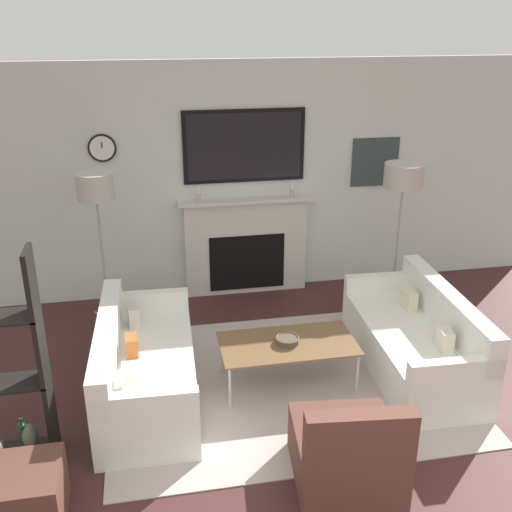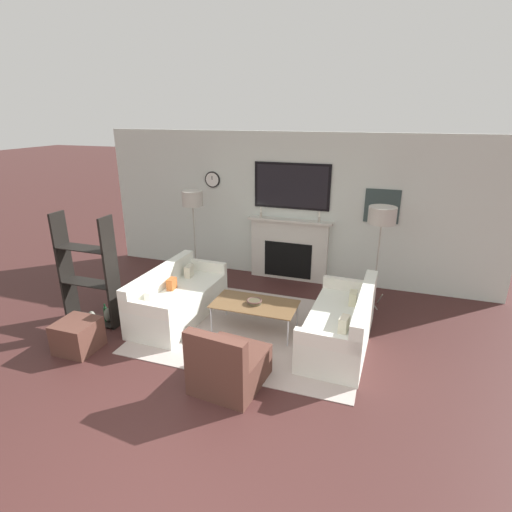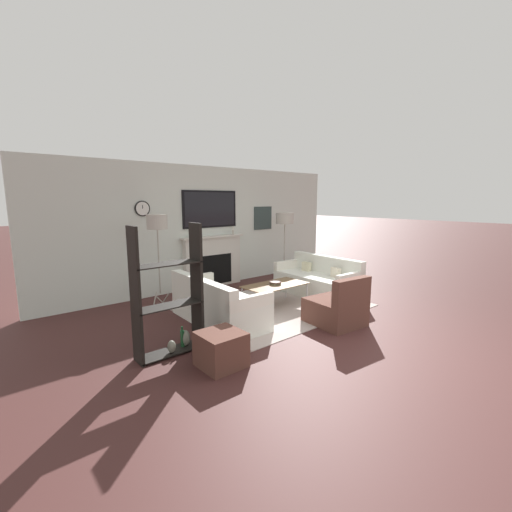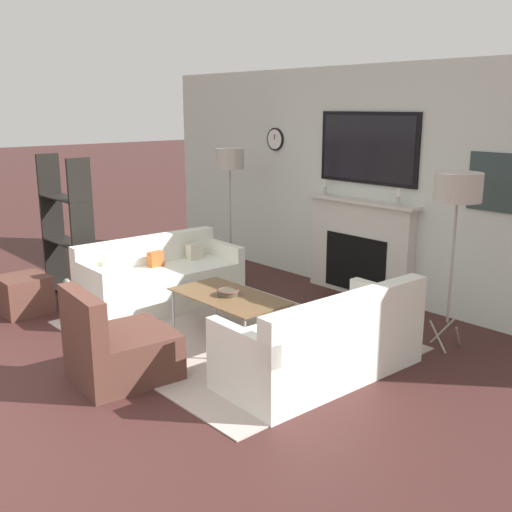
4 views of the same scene
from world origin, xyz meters
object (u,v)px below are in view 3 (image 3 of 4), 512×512
object	(u,v)px
couch_right	(318,281)
coffee_table	(275,286)
couch_left	(217,305)
floor_lamp_left	(157,223)
armchair	(337,309)
ottoman	(221,349)
decorative_bowl	(275,283)
shelf_unit	(170,300)
floor_lamp_right	(285,219)

from	to	relation	value
couch_right	coffee_table	distance (m)	1.25
couch_left	floor_lamp_left	distance (m)	1.88
armchair	ottoman	size ratio (longest dim) A/B	1.74
coffee_table	floor_lamp_left	xyz separation A→B (m)	(-1.63, 1.37, 1.15)
couch_right	decorative_bowl	distance (m)	1.26
couch_right	shelf_unit	distance (m)	3.68
floor_lamp_left	shelf_unit	xyz separation A→B (m)	(-0.74, -1.91, -0.84)
coffee_table	ottoman	bearing A→B (deg)	-149.06
floor_lamp_left	ottoman	bearing A→B (deg)	-99.54
couch_left	coffee_table	world-z (taller)	couch_left
coffee_table	floor_lamp_left	size ratio (longest dim) A/B	0.70
couch_left	decorative_bowl	bearing A→B (deg)	-1.25
couch_left	ottoman	size ratio (longest dim) A/B	3.67
armchair	floor_lamp_right	world-z (taller)	floor_lamp_right
decorative_bowl	ottoman	world-z (taller)	decorative_bowl
decorative_bowl	floor_lamp_right	bearing A→B (deg)	40.63
couch_left	floor_lamp_right	size ratio (longest dim) A/B	1.10
coffee_table	couch_left	bearing A→B (deg)	178.86
armchair	coffee_table	size ratio (longest dim) A/B	0.72
couch_right	shelf_unit	xyz separation A→B (m)	(-3.61, -0.57, 0.43)
armchair	floor_lamp_left	distance (m)	3.44
coffee_table	ottoman	xyz separation A→B (m)	(-2.07, -1.24, -0.20)
couch_right	armchair	world-z (taller)	armchair
coffee_table	shelf_unit	world-z (taller)	shelf_unit
decorative_bowl	ottoman	distance (m)	2.42
couch_left	floor_lamp_left	xyz separation A→B (m)	(-0.35, 1.34, 1.27)
armchair	floor_lamp_left	world-z (taller)	floor_lamp_left
shelf_unit	ottoman	world-z (taller)	shelf_unit
couch_left	shelf_unit	world-z (taller)	shelf_unit
coffee_table	ottoman	size ratio (longest dim) A/B	2.43
coffee_table	ottoman	world-z (taller)	coffee_table
ottoman	shelf_unit	bearing A→B (deg)	113.22
couch_left	floor_lamp_left	size ratio (longest dim) A/B	1.06
floor_lamp_right	decorative_bowl	bearing A→B (deg)	-139.37
shelf_unit	coffee_table	bearing A→B (deg)	12.95
armchair	decorative_bowl	xyz separation A→B (m)	(-0.13, 1.29, 0.20)
couch_right	floor_lamp_left	distance (m)	3.41
couch_right	decorative_bowl	xyz separation A→B (m)	(-1.25, -0.03, 0.17)
decorative_bowl	floor_lamp_right	xyz separation A→B (m)	(1.59, 1.37, 1.05)
coffee_table	armchair	bearing A→B (deg)	-84.65
coffee_table	shelf_unit	distance (m)	2.45
couch_left	ottoman	distance (m)	1.49
armchair	coffee_table	xyz separation A→B (m)	(-0.12, 1.29, 0.14)
coffee_table	floor_lamp_left	distance (m)	2.42
armchair	coffee_table	bearing A→B (deg)	95.35
ottoman	couch_right	bearing A→B (deg)	20.89
shelf_unit	ottoman	xyz separation A→B (m)	(0.30, -0.70, -0.50)
couch_left	floor_lamp_left	bearing A→B (deg)	104.76
coffee_table	floor_lamp_right	size ratio (longest dim) A/B	0.72
decorative_bowl	floor_lamp_right	distance (m)	2.35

